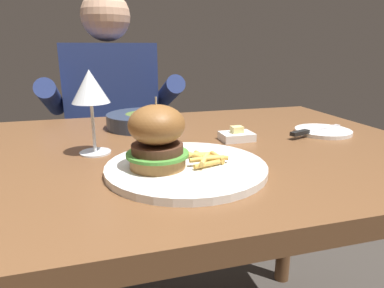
% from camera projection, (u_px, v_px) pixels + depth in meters
% --- Properties ---
extents(dining_table, '(1.31, 0.82, 0.74)m').
position_uv_depth(dining_table, '(154.00, 184.00, 0.82)').
color(dining_table, brown).
rests_on(dining_table, ground).
extents(main_plate, '(0.31, 0.31, 0.01)m').
position_uv_depth(main_plate, '(186.00, 168.00, 0.65)').
color(main_plate, white).
rests_on(main_plate, dining_table).
extents(burger_sandwich, '(0.12, 0.12, 0.13)m').
position_uv_depth(burger_sandwich, '(157.00, 137.00, 0.62)').
color(burger_sandwich, '#9E6B38').
rests_on(burger_sandwich, main_plate).
extents(fries_pile, '(0.08, 0.10, 0.02)m').
position_uv_depth(fries_pile, '(207.00, 158.00, 0.66)').
color(fries_pile, gold).
rests_on(fries_pile, main_plate).
extents(wine_glass, '(0.08, 0.08, 0.18)m').
position_uv_depth(wine_glass, '(90.00, 90.00, 0.72)').
color(wine_glass, silver).
rests_on(wine_glass, dining_table).
extents(bread_plate, '(0.15, 0.15, 0.01)m').
position_uv_depth(bread_plate, '(323.00, 131.00, 0.93)').
color(bread_plate, white).
rests_on(bread_plate, dining_table).
extents(table_knife, '(0.19, 0.08, 0.01)m').
position_uv_depth(table_knife, '(312.00, 131.00, 0.90)').
color(table_knife, silver).
rests_on(table_knife, bread_plate).
extents(butter_dish, '(0.08, 0.06, 0.04)m').
position_uv_depth(butter_dish, '(237.00, 136.00, 0.86)').
color(butter_dish, white).
rests_on(butter_dish, dining_table).
extents(soup_bowl, '(0.21, 0.21, 0.05)m').
position_uv_depth(soup_bowl, '(143.00, 120.00, 1.00)').
color(soup_bowl, '#2D384C').
rests_on(soup_bowl, dining_table).
extents(diner_person, '(0.51, 0.36, 1.18)m').
position_uv_depth(diner_person, '(114.00, 144.00, 1.46)').
color(diner_person, '#282833').
rests_on(diner_person, ground).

